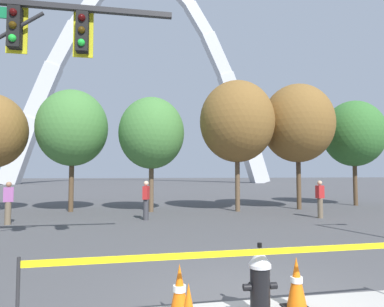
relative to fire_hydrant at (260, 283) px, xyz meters
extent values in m
plane|color=#474749|center=(0.12, 0.56, -0.47)|extent=(240.00, 240.00, 0.00)
cylinder|color=black|center=(0.00, -0.01, -0.11)|extent=(0.26, 0.26, 0.62)
cylinder|color=#B7B7BC|center=(0.00, -0.01, 0.22)|extent=(0.30, 0.30, 0.04)
cone|color=#B7B7BC|center=(0.00, -0.01, 0.35)|extent=(0.30, 0.30, 0.22)
cylinder|color=black|center=(0.00, -0.01, 0.49)|extent=(0.06, 0.06, 0.06)
cylinder|color=black|center=(-0.18, -0.01, -0.04)|extent=(0.10, 0.09, 0.09)
cylinder|color=black|center=(0.18, -0.01, -0.04)|extent=(0.10, 0.09, 0.09)
cylinder|color=black|center=(0.00, 0.19, -0.14)|extent=(0.13, 0.14, 0.13)
cylinder|color=black|center=(0.00, 0.27, -0.14)|extent=(0.15, 0.03, 0.15)
cylinder|color=#232326|center=(-2.89, -0.28, 0.03)|extent=(0.04, 0.04, 1.00)
cube|color=yellow|center=(-0.22, -0.20, 0.45)|extent=(5.33, 0.16, 0.08)
cone|color=orange|center=(-1.05, 0.13, -0.09)|extent=(0.28, 0.28, 0.70)
cylinder|color=white|center=(-1.05, 0.13, -0.05)|extent=(0.17, 0.17, 0.08)
cone|color=orange|center=(0.62, 0.19, -0.09)|extent=(0.28, 0.28, 0.70)
cylinder|color=white|center=(0.62, 0.19, -0.05)|extent=(0.17, 0.17, 0.08)
cube|color=#232326|center=(-3.21, 3.31, 5.13)|extent=(4.80, 0.12, 0.12)
cylinder|color=#232326|center=(-4.17, 3.31, 4.58)|extent=(1.11, 0.08, 0.81)
cube|color=black|center=(-4.21, 3.31, 4.58)|extent=(0.26, 0.24, 0.90)
cube|color=gold|center=(-4.21, 3.45, 4.58)|extent=(0.44, 0.03, 1.04)
sphere|color=#360606|center=(-4.21, 3.18, 4.86)|extent=(0.16, 0.16, 0.16)
sphere|color=#392706|center=(-4.21, 3.18, 4.58)|extent=(0.16, 0.16, 0.16)
sphere|color=green|center=(-4.21, 3.18, 4.30)|extent=(0.16, 0.16, 0.16)
cube|color=black|center=(-2.81, 3.31, 4.58)|extent=(0.26, 0.24, 0.90)
cube|color=gold|center=(-2.81, 3.45, 4.58)|extent=(0.44, 0.03, 1.04)
sphere|color=#360606|center=(-2.81, 3.18, 4.86)|extent=(0.16, 0.16, 0.16)
sphere|color=#392706|center=(-2.81, 3.18, 4.58)|extent=(0.16, 0.16, 0.16)
sphere|color=green|center=(-2.81, 3.18, 4.30)|extent=(0.16, 0.16, 0.16)
cube|color=silver|center=(-20.45, 56.05, 5.13)|extent=(6.22, 2.89, 12.13)
cube|color=silver|center=(-17.02, 56.05, 15.38)|extent=(5.94, 2.64, 10.33)
cube|color=silver|center=(-13.60, 56.05, 23.77)|extent=(5.64, 2.38, 8.54)
cube|color=silver|center=(-10.17, 56.05, 30.30)|extent=(5.29, 2.13, 6.79)
cube|color=silver|center=(10.41, 56.05, 30.30)|extent=(5.29, 2.13, 6.79)
cube|color=silver|center=(13.84, 56.05, 23.77)|extent=(5.64, 2.38, 8.54)
cube|color=silver|center=(17.27, 56.05, 15.38)|extent=(5.94, 2.64, 10.33)
cube|color=silver|center=(20.70, 56.05, 5.13)|extent=(6.22, 2.89, 12.13)
cylinder|color=brown|center=(-4.65, 13.07, 0.84)|extent=(0.24, 0.24, 2.61)
ellipsoid|color=#427A38|center=(-4.65, 13.07, 3.70)|extent=(3.47, 3.47, 3.82)
cylinder|color=brown|center=(-0.75, 12.36, 0.76)|extent=(0.24, 0.24, 2.44)
ellipsoid|color=#427A38|center=(-0.75, 12.36, 3.44)|extent=(3.26, 3.26, 3.59)
cylinder|color=brown|center=(3.52, 11.79, 0.95)|extent=(0.24, 0.24, 2.83)
ellipsoid|color=brown|center=(3.52, 11.79, 4.06)|extent=(3.77, 3.77, 4.15)
cylinder|color=brown|center=(7.02, 12.13, 0.96)|extent=(0.24, 0.24, 2.86)
ellipsoid|color=brown|center=(7.02, 12.13, 4.11)|extent=(3.81, 3.81, 4.20)
cylinder|color=brown|center=(11.32, 13.44, 0.87)|extent=(0.24, 0.24, 2.67)
ellipsoid|color=#336B2D|center=(11.32, 13.44, 3.80)|extent=(3.55, 3.55, 3.91)
cylinder|color=#38383D|center=(-1.12, 9.49, -0.05)|extent=(0.22, 0.22, 0.84)
cube|color=#B22323|center=(-1.12, 9.49, 0.64)|extent=(0.30, 0.39, 0.54)
sphere|color=beige|center=(-1.12, 9.49, 1.02)|extent=(0.20, 0.20, 0.20)
cylinder|color=brown|center=(6.21, 8.79, -0.05)|extent=(0.22, 0.22, 0.84)
cube|color=#B22323|center=(6.21, 8.79, 0.64)|extent=(0.39, 0.30, 0.54)
sphere|color=tan|center=(6.21, 8.79, 1.02)|extent=(0.20, 0.20, 0.20)
cylinder|color=brown|center=(-6.21, 9.19, -0.05)|extent=(0.22, 0.22, 0.84)
cube|color=#995193|center=(-6.21, 9.19, 0.64)|extent=(0.38, 0.29, 0.54)
sphere|color=#936B4C|center=(-6.21, 9.19, 1.02)|extent=(0.20, 0.20, 0.20)
camera|label=1|loc=(-1.67, -4.25, 1.45)|focal=31.10mm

